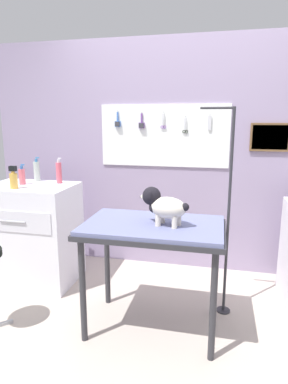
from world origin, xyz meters
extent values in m
cube|color=#B9AA9E|center=(0.00, 0.00, -0.02)|extent=(4.40, 4.00, 0.04)
cube|color=#9686A6|center=(0.00, 1.28, 1.15)|extent=(4.00, 0.06, 2.30)
cube|color=white|center=(-0.18, 1.24, 1.36)|extent=(1.28, 0.02, 0.61)
cylinder|color=gray|center=(-0.65, 1.23, 1.60)|extent=(0.01, 0.02, 0.01)
cylinder|color=#3F6ABA|center=(-0.65, 1.22, 1.55)|extent=(0.02, 0.02, 0.09)
cube|color=#3F6ABA|center=(-0.65, 1.22, 1.48)|extent=(0.06, 0.02, 0.06)
cube|color=#333338|center=(-0.65, 1.21, 1.48)|extent=(0.05, 0.01, 0.05)
cylinder|color=gray|center=(-0.40, 1.23, 1.59)|extent=(0.01, 0.02, 0.01)
cylinder|color=#694089|center=(-0.40, 1.22, 1.53)|extent=(0.02, 0.02, 0.09)
cube|color=#694089|center=(-0.40, 1.22, 1.46)|extent=(0.06, 0.02, 0.06)
cube|color=#333338|center=(-0.40, 1.21, 1.46)|extent=(0.05, 0.01, 0.05)
cylinder|color=gray|center=(-0.18, 1.23, 1.59)|extent=(0.01, 0.02, 0.01)
cube|color=silver|center=(-0.18, 1.22, 1.52)|extent=(0.01, 0.00, 0.11)
cube|color=silver|center=(-0.17, 1.22, 1.52)|extent=(0.01, 0.00, 0.11)
torus|color=#683D8E|center=(-0.19, 1.22, 1.45)|extent=(0.03, 0.01, 0.03)
torus|color=#683D8E|center=(-0.16, 1.22, 1.45)|extent=(0.03, 0.01, 0.03)
cylinder|color=gray|center=(0.04, 1.23, 1.55)|extent=(0.01, 0.02, 0.01)
cube|color=silver|center=(0.03, 1.22, 1.48)|extent=(0.01, 0.00, 0.11)
cube|color=silver|center=(0.04, 1.22, 1.48)|extent=(0.01, 0.00, 0.11)
torus|color=black|center=(0.03, 1.22, 1.40)|extent=(0.03, 0.01, 0.03)
torus|color=black|center=(0.05, 1.22, 1.40)|extent=(0.03, 0.01, 0.03)
cylinder|color=gray|center=(0.27, 1.23, 1.57)|extent=(0.01, 0.02, 0.01)
cube|color=silver|center=(0.27, 1.22, 1.49)|extent=(0.03, 0.01, 0.13)
cube|color=brown|center=(0.82, 1.24, 1.36)|extent=(0.35, 0.02, 0.26)
cube|color=#A58048|center=(0.82, 1.23, 1.36)|extent=(0.32, 0.01, 0.22)
cylinder|color=#2D2D33|center=(-0.49, -0.14, 0.37)|extent=(0.04, 0.04, 0.75)
cylinder|color=#2D2D33|center=(0.39, -0.14, 0.37)|extent=(0.04, 0.04, 0.75)
cylinder|color=#2D2D33|center=(-0.49, 0.37, 0.37)|extent=(0.04, 0.04, 0.75)
cylinder|color=#2D2D33|center=(0.39, 0.37, 0.37)|extent=(0.04, 0.04, 0.75)
cube|color=#2D2D33|center=(-0.05, 0.12, 0.77)|extent=(1.00, 0.63, 0.03)
cube|color=slate|center=(-0.05, 0.12, 0.80)|extent=(0.97, 0.61, 0.03)
cylinder|color=#2D2D33|center=(0.47, 0.45, 0.01)|extent=(0.11, 0.11, 0.01)
cylinder|color=#2D2D33|center=(0.47, 0.45, 0.81)|extent=(0.02, 0.02, 1.61)
cylinder|color=#2D2D33|center=(0.35, 0.45, 1.60)|extent=(0.24, 0.02, 0.02)
cylinder|color=silver|center=(-0.01, 0.07, 0.85)|extent=(0.04, 0.04, 0.09)
cylinder|color=silver|center=(0.01, 0.14, 0.85)|extent=(0.04, 0.04, 0.09)
cylinder|color=silver|center=(0.11, 0.04, 0.85)|extent=(0.04, 0.04, 0.09)
cylinder|color=silver|center=(0.13, 0.11, 0.85)|extent=(0.04, 0.04, 0.09)
ellipsoid|color=silver|center=(0.05, 0.09, 0.94)|extent=(0.29, 0.22, 0.15)
ellipsoid|color=black|center=(-0.03, 0.11, 0.93)|extent=(0.11, 0.13, 0.08)
sphere|color=black|center=(-0.06, 0.12, 1.01)|extent=(0.13, 0.13, 0.13)
ellipsoid|color=silver|center=(-0.12, 0.13, 0.99)|extent=(0.07, 0.06, 0.04)
sphere|color=black|center=(-0.14, 0.14, 0.99)|extent=(0.02, 0.02, 0.02)
ellipsoid|color=black|center=(-0.06, 0.06, 1.02)|extent=(0.04, 0.04, 0.07)
ellipsoid|color=black|center=(-0.04, 0.17, 1.02)|extent=(0.04, 0.04, 0.07)
sphere|color=black|center=(0.17, 0.06, 0.96)|extent=(0.05, 0.05, 0.05)
cube|color=white|center=(-1.31, 0.61, 0.47)|extent=(0.80, 0.56, 0.93)
cube|color=silver|center=(-1.31, 0.33, 0.67)|extent=(0.70, 0.01, 0.19)
cylinder|color=#99999E|center=(-1.31, 0.32, 0.67)|extent=(0.24, 0.02, 0.02)
cube|color=#9E9EA3|center=(-1.17, -0.13, 0.01)|extent=(0.15, 0.15, 0.02)
cylinder|color=gold|center=(-1.35, 0.44, 1.00)|extent=(0.07, 0.07, 0.13)
cylinder|color=gold|center=(-1.35, 0.44, 1.08)|extent=(0.03, 0.03, 0.02)
cube|color=black|center=(-1.35, 0.44, 1.11)|extent=(0.06, 0.04, 0.04)
cylinder|color=#D45263|center=(-1.08, 0.76, 1.03)|extent=(0.05, 0.05, 0.20)
cylinder|color=silver|center=(-1.08, 0.76, 1.14)|extent=(0.02, 0.02, 0.03)
cube|color=silver|center=(-1.07, 0.76, 1.17)|extent=(0.03, 0.01, 0.01)
cylinder|color=#D6606D|center=(-1.39, 0.63, 1.00)|extent=(0.06, 0.06, 0.14)
cylinder|color=#356FB9|center=(-1.39, 0.63, 1.09)|extent=(0.03, 0.03, 0.03)
cube|color=#356FB9|center=(-1.38, 0.63, 1.12)|extent=(0.03, 0.01, 0.01)
cylinder|color=#AEBCB2|center=(-1.35, 0.82, 1.03)|extent=(0.06, 0.06, 0.19)
cylinder|color=teal|center=(-1.35, 0.82, 1.14)|extent=(0.03, 0.03, 0.03)
cube|color=teal|center=(-1.34, 0.82, 1.16)|extent=(0.03, 0.01, 0.01)
camera|label=1|loc=(0.39, -2.08, 1.52)|focal=31.32mm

